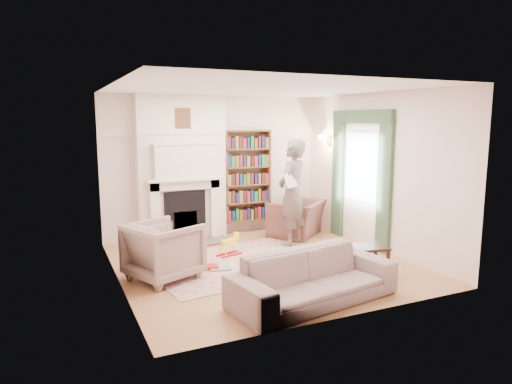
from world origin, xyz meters
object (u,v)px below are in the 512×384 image
armchair_reading (297,218)px  sofa (314,278)px  rocking_horse (229,245)px  man_reading (292,193)px  armchair_left (164,250)px  paraffin_heater (166,237)px  coffee_table (362,260)px  bookcase (247,176)px

armchair_reading → sofa: 3.46m
rocking_horse → man_reading: bearing=-8.6°
armchair_left → rocking_horse: 1.45m
paraffin_heater → armchair_left: bearing=-104.9°
armchair_reading → man_reading: man_reading is taller
armchair_left → coffee_table: size_ratio=1.34×
armchair_left → man_reading: bearing=-96.3°
paraffin_heater → armchair_reading: bearing=2.0°
coffee_table → rocking_horse: 2.28m
paraffin_heater → rocking_horse: (0.92, -0.70, -0.08)m
sofa → rocking_horse: bearing=87.2°
sofa → rocking_horse: (-0.26, 2.32, -0.13)m
coffee_table → rocking_horse: size_ratio=1.57×
paraffin_heater → rocking_horse: paraffin_heater is taller
armchair_reading → paraffin_heater: armchair_reading is taller
armchair_reading → armchair_left: armchair_left is taller
coffee_table → bookcase: bearing=110.5°
sofa → man_reading: man_reading is taller
sofa → bookcase: bearing=70.1°
armchair_reading → rocking_horse: armchair_reading is taller
armchair_left → sofa: size_ratio=0.42×
bookcase → rocking_horse: size_ratio=4.14×
man_reading → sofa: bearing=32.2°
sofa → armchair_left: bearing=123.3°
man_reading → coffee_table: bearing=59.7°
bookcase → armchair_left: bearing=-136.6°
paraffin_heater → sofa: bearing=-68.6°
rocking_horse → paraffin_heater: bearing=126.1°
armchair_reading → man_reading: (-0.45, -0.60, 0.64)m
armchair_left → man_reading: size_ratio=0.47×
man_reading → bookcase: bearing=-109.8°
armchair_reading → coffee_table: 2.55m
armchair_reading → bookcase: bearing=-81.4°
armchair_left → paraffin_heater: size_ratio=1.70×
man_reading → paraffin_heater: 2.42m
armchair_left → paraffin_heater: (0.36, 1.34, -0.15)m
armchair_left → rocking_horse: bearing=-87.4°
armchair_left → man_reading: man_reading is taller
sofa → coffee_table: size_ratio=3.18×
man_reading → coffee_table: 2.08m
sofa → coffee_table: (1.22, 0.58, -0.10)m
armchair_left → coffee_table: bearing=-135.6°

